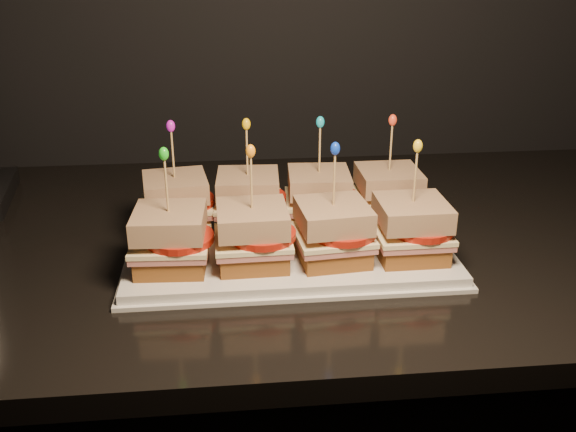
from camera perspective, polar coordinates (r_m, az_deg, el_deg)
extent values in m
cube|color=black|center=(0.98, 1.11, -2.15)|extent=(2.54, 0.72, 0.03)
cube|color=white|center=(0.91, 0.00, -2.67)|extent=(0.44, 0.27, 0.02)
cube|color=white|center=(0.91, 0.00, -3.01)|extent=(0.45, 0.28, 0.01)
cube|color=brown|center=(0.95, -9.79, -0.27)|extent=(0.10, 0.10, 0.02)
cube|color=#B15C5F|center=(0.95, -9.85, 0.62)|extent=(0.11, 0.10, 0.01)
cube|color=#FFEFB1|center=(0.94, -9.88, 1.01)|extent=(0.11, 0.11, 0.01)
cylinder|color=#AE1E10|center=(0.94, -9.20, 1.33)|extent=(0.09, 0.09, 0.01)
cube|color=#612F13|center=(0.93, -9.99, 2.55)|extent=(0.10, 0.10, 0.03)
cylinder|color=tan|center=(0.92, -10.19, 5.17)|extent=(0.00, 0.00, 0.09)
ellipsoid|color=#CC17CA|center=(0.91, -10.39, 7.87)|extent=(0.01, 0.01, 0.02)
cube|color=brown|center=(0.95, -3.51, -0.02)|extent=(0.09, 0.09, 0.02)
cube|color=#B15C5F|center=(0.94, -3.54, 0.88)|extent=(0.10, 0.10, 0.01)
cube|color=#FFEFB1|center=(0.94, -3.55, 1.27)|extent=(0.10, 0.10, 0.01)
cylinder|color=#AE1E10|center=(0.93, -2.81, 1.59)|extent=(0.09, 0.09, 0.01)
cube|color=#612F13|center=(0.93, -3.59, 2.81)|extent=(0.09, 0.09, 0.03)
cylinder|color=tan|center=(0.92, -3.66, 5.45)|extent=(0.00, 0.00, 0.09)
ellipsoid|color=yellow|center=(0.90, -3.73, 8.16)|extent=(0.01, 0.01, 0.02)
cube|color=brown|center=(0.96, 2.72, 0.23)|extent=(0.09, 0.09, 0.02)
cube|color=#B15C5F|center=(0.95, 2.74, 1.12)|extent=(0.10, 0.10, 0.01)
cube|color=#FFEFB1|center=(0.95, 2.75, 1.51)|extent=(0.10, 0.10, 0.01)
cylinder|color=#AE1E10|center=(0.94, 3.53, 1.82)|extent=(0.09, 0.09, 0.01)
cube|color=#612F13|center=(0.94, 2.78, 3.04)|extent=(0.09, 0.09, 0.03)
cylinder|color=tan|center=(0.93, 2.83, 5.66)|extent=(0.00, 0.00, 0.09)
ellipsoid|color=#15A3BB|center=(0.91, 2.89, 8.34)|extent=(0.01, 0.01, 0.02)
cube|color=brown|center=(0.98, 8.76, 0.47)|extent=(0.09, 0.09, 0.02)
cube|color=#B15C5F|center=(0.97, 8.82, 1.34)|extent=(0.10, 0.09, 0.01)
cube|color=#FFEFB1|center=(0.97, 8.85, 1.73)|extent=(0.10, 0.09, 0.01)
cylinder|color=#AE1E10|center=(0.97, 9.65, 2.03)|extent=(0.09, 0.09, 0.01)
cube|color=#612F13|center=(0.96, 8.95, 3.23)|extent=(0.09, 0.09, 0.03)
cylinder|color=tan|center=(0.95, 9.11, 5.79)|extent=(0.00, 0.00, 0.09)
ellipsoid|color=#EE4224|center=(0.93, 9.29, 8.41)|extent=(0.01, 0.01, 0.02)
cube|color=brown|center=(0.84, -10.26, -3.68)|extent=(0.09, 0.09, 0.02)
cube|color=#B15C5F|center=(0.83, -10.34, -2.69)|extent=(0.10, 0.10, 0.01)
cube|color=#FFEFB1|center=(0.83, -10.37, -2.26)|extent=(0.10, 0.10, 0.01)
cylinder|color=#AE1E10|center=(0.82, -9.60, -1.94)|extent=(0.09, 0.09, 0.01)
cube|color=#612F13|center=(0.82, -10.51, -0.55)|extent=(0.09, 0.09, 0.03)
cylinder|color=tan|center=(0.80, -10.74, 2.40)|extent=(0.00, 0.00, 0.09)
ellipsoid|color=green|center=(0.79, -10.98, 5.46)|extent=(0.01, 0.01, 0.02)
cube|color=brown|center=(0.84, -3.12, -3.40)|extent=(0.09, 0.09, 0.02)
cube|color=#B15C5F|center=(0.83, -3.15, -2.41)|extent=(0.10, 0.09, 0.01)
cube|color=#FFEFB1|center=(0.83, -3.16, -1.98)|extent=(0.10, 0.10, 0.01)
cylinder|color=#AE1E10|center=(0.82, -2.31, -1.65)|extent=(0.09, 0.09, 0.01)
cube|color=#612F13|center=(0.82, -3.20, -0.26)|extent=(0.09, 0.09, 0.03)
cylinder|color=tan|center=(0.80, -3.27, 2.71)|extent=(0.00, 0.00, 0.09)
ellipsoid|color=orange|center=(0.78, -3.35, 5.78)|extent=(0.01, 0.01, 0.02)
cube|color=brown|center=(0.85, 3.95, -3.08)|extent=(0.09, 0.09, 0.02)
cube|color=#B15C5F|center=(0.84, 3.98, -2.10)|extent=(0.10, 0.10, 0.01)
cube|color=#FFEFB1|center=(0.84, 3.99, -1.67)|extent=(0.11, 0.10, 0.01)
cylinder|color=#AE1E10|center=(0.83, 4.89, -1.33)|extent=(0.09, 0.09, 0.01)
cube|color=#612F13|center=(0.83, 4.04, 0.04)|extent=(0.10, 0.10, 0.03)
cylinder|color=tan|center=(0.81, 4.13, 2.97)|extent=(0.00, 0.00, 0.09)
ellipsoid|color=blue|center=(0.80, 4.22, 6.01)|extent=(0.01, 0.01, 0.02)
cube|color=brown|center=(0.87, 10.74, -2.72)|extent=(0.09, 0.09, 0.02)
cube|color=#B15C5F|center=(0.86, 10.82, -1.76)|extent=(0.10, 0.09, 0.01)
cube|color=#FFEFB1|center=(0.86, 10.86, -1.34)|extent=(0.10, 0.09, 0.01)
cylinder|color=#AE1E10|center=(0.86, 11.77, -1.01)|extent=(0.09, 0.09, 0.01)
cube|color=#612F13|center=(0.85, 10.99, 0.32)|extent=(0.09, 0.09, 0.03)
cylinder|color=tan|center=(0.83, 11.23, 3.17)|extent=(0.00, 0.00, 0.09)
ellipsoid|color=yellow|center=(0.82, 11.47, 6.12)|extent=(0.01, 0.01, 0.02)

